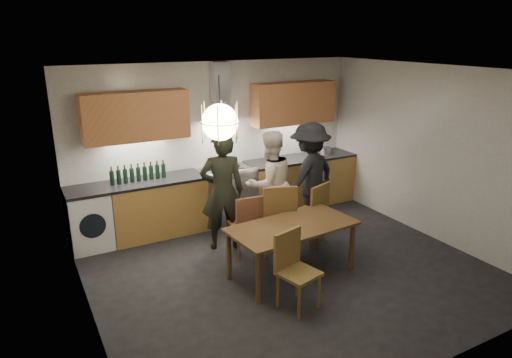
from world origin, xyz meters
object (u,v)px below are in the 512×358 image
mixing_bowl (275,159)px  stock_pot (325,151)px  chair_back_left (247,221)px  person_left (222,191)px  dining_table (292,231)px  person_mid (270,184)px  person_right (309,176)px  chair_front (293,264)px  wine_bottles (138,172)px

mixing_bowl → stock_pot: (1.05, -0.04, 0.03)m
mixing_bowl → chair_back_left: bearing=-132.9°
person_left → stock_pot: person_left is taller
dining_table → stock_pot: size_ratio=9.25×
dining_table → person_mid: person_mid is taller
person_right → dining_table: bearing=29.7°
dining_table → mixing_bowl: mixing_bowl is taller
dining_table → mixing_bowl: size_ratio=5.67×
chair_front → person_left: (-0.07, 1.75, 0.35)m
person_left → mixing_bowl: (1.41, 0.91, 0.07)m
dining_table → person_left: bearing=106.9°
stock_pot → mixing_bowl: bearing=178.0°
chair_front → wine_bottles: bearing=96.5°
person_left → person_mid: size_ratio=1.05×
chair_front → person_left: bearing=78.3°
chair_back_left → wine_bottles: 1.84m
dining_table → stock_pot: 2.86m
dining_table → mixing_bowl: (0.96, 2.05, 0.33)m
person_mid → wine_bottles: 1.98m
dining_table → person_right: person_right is taller
dining_table → person_right: 1.61m
person_right → mixing_bowl: person_right is taller
mixing_bowl → wine_bottles: size_ratio=0.36×
wine_bottles → chair_front: bearing=-69.4°
chair_front → mixing_bowl: (1.34, 2.67, 0.42)m
chair_back_left → chair_front: 1.35m
chair_front → stock_pot: size_ratio=4.93×
chair_front → person_right: (1.45, 1.79, 0.34)m
chair_back_left → person_mid: 0.87m
person_left → chair_back_left: bearing=132.3°
chair_front → person_right: person_right is taller
person_mid → mixing_bowl: bearing=-129.0°
dining_table → stock_pot: bearing=40.3°
wine_bottles → person_mid: bearing=-26.0°
chair_back_left → person_left: size_ratio=0.52×
person_left → person_mid: 0.83m
dining_table → chair_back_left: size_ratio=1.87×
chair_back_left → stock_pot: (2.28, 1.28, 0.45)m
person_right → stock_pot: 1.26m
mixing_bowl → person_mid: bearing=-125.1°
person_left → mixing_bowl: bearing=-129.1°
dining_table → wine_bottles: (-1.40, 2.09, 0.43)m
dining_table → person_mid: (0.38, 1.23, 0.21)m
chair_front → dining_table: bearing=44.2°
chair_back_left → mixing_bowl: (1.23, 1.32, 0.42)m
mixing_bowl → wine_bottles: (-2.35, 0.04, 0.10)m
mixing_bowl → stock_pot: 1.05m
stock_pot → wine_bottles: wine_bottles is taller
person_mid → stock_pot: 1.82m
person_mid → wine_bottles: person_mid is taller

